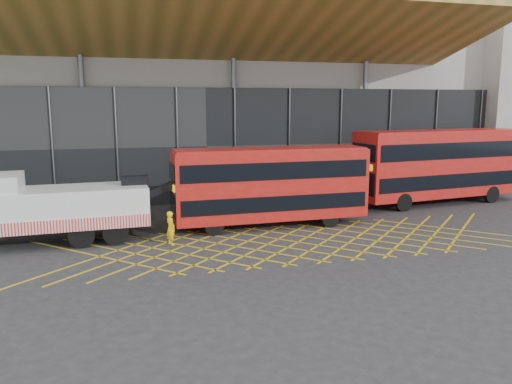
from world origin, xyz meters
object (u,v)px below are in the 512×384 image
object	(u,v)px
recovery_truck	(30,206)
bus_towed	(270,183)
bus_second	(439,163)
worker	(171,228)

from	to	relation	value
recovery_truck	bus_towed	distance (m)	12.48
bus_towed	bus_second	xyz separation A→B (m)	(13.28, 3.54, 0.36)
bus_towed	worker	distance (m)	6.50
recovery_truck	bus_second	size ratio (longest dim) A/B	0.97
bus_second	bus_towed	bearing A→B (deg)	-172.80
worker	recovery_truck	bearing A→B (deg)	53.11
recovery_truck	bus_towed	bearing A→B (deg)	0.03
bus_towed	bus_second	distance (m)	13.75
worker	bus_second	bearing A→B (deg)	-96.01
bus_second	worker	bearing A→B (deg)	-170.47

